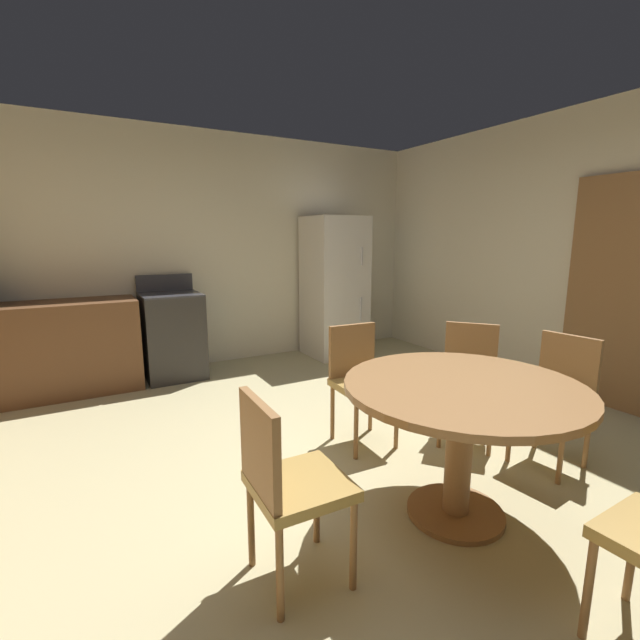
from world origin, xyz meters
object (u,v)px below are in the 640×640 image
(refrigerator, at_px, (334,287))
(oven_range, at_px, (173,335))
(chair_east, at_px, (558,392))
(chair_west, at_px, (286,478))
(chair_northeast, at_px, (469,374))
(chair_north, at_px, (360,376))
(dining_table, at_px, (461,411))

(refrigerator, bearing_deg, oven_range, 178.47)
(refrigerator, height_order, chair_east, refrigerator)
(chair_west, bearing_deg, refrigerator, 57.04)
(refrigerator, relative_size, chair_east, 2.02)
(chair_west, bearing_deg, chair_northeast, 20.43)
(refrigerator, xyz_separation_m, chair_northeast, (-0.38, -2.57, -0.38))
(oven_range, bearing_deg, chair_west, -92.89)
(oven_range, distance_m, chair_north, 2.42)
(dining_table, xyz_separation_m, chair_east, (1.01, 0.10, -0.10))
(chair_north, bearing_deg, chair_east, 49.12)
(refrigerator, distance_m, chair_north, 2.49)
(oven_range, relative_size, refrigerator, 0.62)
(chair_west, bearing_deg, oven_range, 88.44)
(refrigerator, bearing_deg, chair_north, -116.86)
(chair_west, xyz_separation_m, chair_east, (2.02, 0.07, 0.00))
(dining_table, height_order, chair_west, chair_west)
(oven_range, bearing_deg, chair_north, -68.33)
(chair_north, xyz_separation_m, chair_east, (0.96, -0.91, 0.00))
(chair_northeast, bearing_deg, dining_table, 0.00)
(chair_north, xyz_separation_m, chair_northeast, (0.73, -0.37, 0.00))
(chair_northeast, bearing_deg, chair_north, -66.13)
(chair_east, bearing_deg, oven_range, -65.17)
(chair_west, bearing_deg, chair_north, 44.30)
(chair_north, height_order, chair_east, same)
(dining_table, distance_m, chair_north, 1.02)
(oven_range, relative_size, chair_northeast, 1.26)
(chair_north, distance_m, chair_west, 1.45)
(chair_north, relative_size, chair_northeast, 1.00)
(oven_range, height_order, refrigerator, refrigerator)
(chair_east, bearing_deg, refrigerator, -98.38)
(refrigerator, height_order, dining_table, refrigerator)
(refrigerator, relative_size, chair_north, 2.02)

